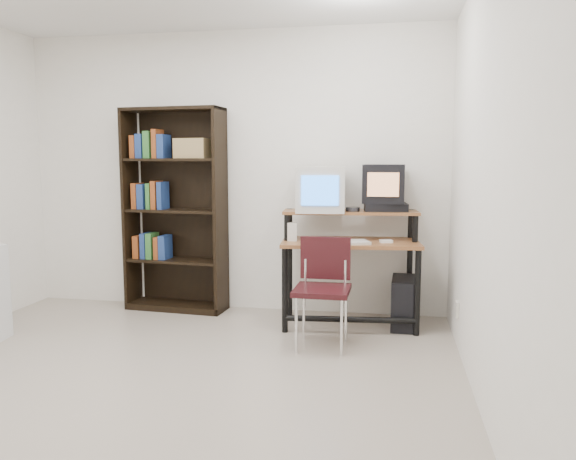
% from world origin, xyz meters
% --- Properties ---
extents(floor, '(4.00, 4.00, 0.01)m').
position_xyz_m(floor, '(0.00, 0.00, -0.01)').
color(floor, '#B3A594').
rests_on(floor, ground).
extents(back_wall, '(4.00, 0.01, 2.60)m').
position_xyz_m(back_wall, '(0.00, 2.00, 1.30)').
color(back_wall, white).
rests_on(back_wall, floor).
extents(right_wall, '(0.01, 4.00, 2.60)m').
position_xyz_m(right_wall, '(2.00, 0.00, 1.30)').
color(right_wall, white).
rests_on(right_wall, floor).
extents(computer_desk, '(1.21, 0.69, 0.98)m').
position_xyz_m(computer_desk, '(1.14, 1.62, 0.68)').
color(computer_desk, brown).
rests_on(computer_desk, floor).
extents(crt_monitor, '(0.46, 0.46, 0.39)m').
position_xyz_m(crt_monitor, '(0.87, 1.69, 1.17)').
color(crt_monitor, beige).
rests_on(crt_monitor, computer_desk).
extents(vcr, '(0.39, 0.30, 0.08)m').
position_xyz_m(vcr, '(1.43, 1.74, 1.01)').
color(vcr, black).
rests_on(vcr, computer_desk).
extents(crt_tv, '(0.36, 0.36, 0.33)m').
position_xyz_m(crt_tv, '(1.42, 1.77, 1.21)').
color(crt_tv, black).
rests_on(crt_tv, vcr).
extents(cd_spindle, '(0.13, 0.13, 0.05)m').
position_xyz_m(cd_spindle, '(1.16, 1.64, 0.99)').
color(cd_spindle, '#26262B').
rests_on(cd_spindle, computer_desk).
extents(keyboard, '(0.51, 0.35, 0.03)m').
position_xyz_m(keyboard, '(1.08, 1.43, 0.74)').
color(keyboard, beige).
rests_on(keyboard, computer_desk).
extents(mousepad, '(0.26, 0.24, 0.01)m').
position_xyz_m(mousepad, '(1.46, 1.55, 0.72)').
color(mousepad, black).
rests_on(mousepad, computer_desk).
extents(mouse, '(0.11, 0.09, 0.03)m').
position_xyz_m(mouse, '(1.45, 1.55, 0.74)').
color(mouse, white).
rests_on(mouse, mousepad).
extents(desk_speaker, '(0.09, 0.08, 0.17)m').
position_xyz_m(desk_speaker, '(0.66, 1.51, 0.80)').
color(desk_speaker, beige).
rests_on(desk_speaker, computer_desk).
extents(pc_tower, '(0.21, 0.46, 0.42)m').
position_xyz_m(pc_tower, '(1.60, 1.64, 0.21)').
color(pc_tower, black).
rests_on(pc_tower, floor).
extents(school_chair, '(0.42, 0.42, 0.82)m').
position_xyz_m(school_chair, '(0.98, 1.05, 0.51)').
color(school_chair, black).
rests_on(school_chair, floor).
extents(bookshelf, '(0.97, 0.39, 1.89)m').
position_xyz_m(bookshelf, '(-0.52, 1.86, 0.97)').
color(bookshelf, black).
rests_on(bookshelf, floor).
extents(wall_outlet, '(0.02, 0.08, 0.12)m').
position_xyz_m(wall_outlet, '(1.99, 1.15, 0.30)').
color(wall_outlet, beige).
rests_on(wall_outlet, right_wall).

